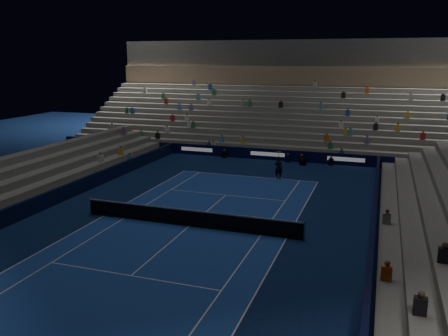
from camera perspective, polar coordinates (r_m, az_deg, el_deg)
ground at (r=26.19m, az=-4.28°, el=-7.13°), size 90.00×90.00×0.00m
court_surface at (r=26.19m, az=-4.28°, el=-7.12°), size 10.97×23.77×0.01m
sponsor_barrier_far at (r=43.05m, az=5.38°, el=1.68°), size 44.00×0.25×1.00m
sponsor_barrier_east at (r=24.13m, az=17.66°, el=-8.31°), size 0.25×37.00×1.00m
sponsor_barrier_west at (r=30.98m, az=-21.08°, el=-3.78°), size 0.25×37.00×1.00m
grandstand_main at (r=51.69m, az=7.92°, el=6.78°), size 44.00×15.20×11.20m
grandstand_west at (r=33.16m, az=-25.76°, el=-2.39°), size 5.00×37.00×2.50m
tennis_net at (r=26.02m, az=-4.30°, el=-6.09°), size 12.90×0.10×1.10m
tennis_player at (r=36.11m, az=6.69°, el=0.02°), size 0.68×0.47×1.78m
broadcast_camera at (r=41.34m, az=9.63°, el=0.80°), size 0.52×0.95×0.61m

